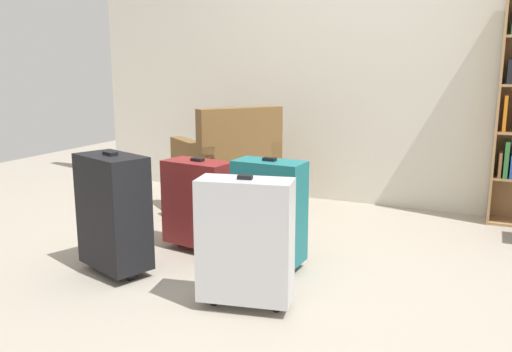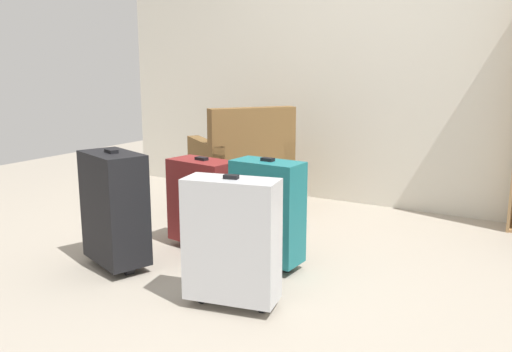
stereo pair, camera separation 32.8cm
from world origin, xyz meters
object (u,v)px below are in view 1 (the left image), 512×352
(armchair, at_px, (227,176))
(suitcase_black, at_px, (113,211))
(suitcase_silver, at_px, (245,240))
(mug, at_px, (288,219))
(suitcase_teal, at_px, (269,211))
(suitcase_dark_red, at_px, (198,203))

(armchair, relative_size, suitcase_black, 1.34)
(armchair, relative_size, suitcase_silver, 1.41)
(suitcase_black, bearing_deg, suitcase_silver, -6.95)
(armchair, height_order, suitcase_black, armchair)
(mug, distance_m, suitcase_silver, 1.50)
(armchair, xyz_separation_m, suitcase_black, (0.00, -1.46, 0.07))
(mug, height_order, suitcase_teal, suitcase_teal)
(suitcase_black, bearing_deg, suitcase_dark_red, 65.75)
(mug, relative_size, suitcase_dark_red, 0.19)
(mug, distance_m, suitcase_teal, 0.94)
(suitcase_teal, height_order, suitcase_dark_red, suitcase_teal)
(suitcase_teal, bearing_deg, suitcase_silver, -79.18)
(suitcase_teal, distance_m, suitcase_silver, 0.59)
(suitcase_silver, height_order, suitcase_dark_red, suitcase_silver)
(mug, bearing_deg, suitcase_dark_red, -114.10)
(mug, height_order, suitcase_dark_red, suitcase_dark_red)
(suitcase_teal, bearing_deg, armchair, 128.60)
(armchair, xyz_separation_m, suitcase_teal, (0.80, -1.00, 0.04))
(suitcase_teal, bearing_deg, suitcase_dark_red, 170.48)
(suitcase_silver, bearing_deg, suitcase_black, 173.05)
(mug, relative_size, suitcase_teal, 0.18)
(suitcase_black, xyz_separation_m, suitcase_teal, (0.80, 0.46, -0.03))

